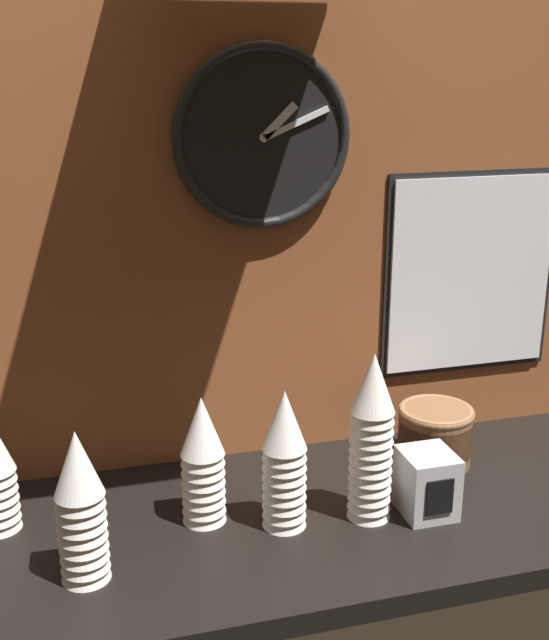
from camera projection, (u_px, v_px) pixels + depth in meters
The scene contains 10 objects.
ground_plane at pixel (330, 515), 1.50m from camera, with size 1.60×0.56×0.04m, color black.
wall_tiled_back at pixel (291, 202), 1.57m from camera, with size 1.60×0.03×1.05m.
cup_stack_left at pixel (81, 507), 1.25m from camera, with size 0.08×0.08×0.26m.
cup_stack_center at pixel (284, 459), 1.39m from camera, with size 0.08×0.08×0.26m.
cup_stack_center_right at pixel (371, 437), 1.41m from camera, with size 0.08×0.08×0.32m.
cup_stack_center_left at pixel (203, 460), 1.41m from camera, with size 0.08×0.08×0.24m.
bowl_stack_right at pixel (435, 433), 1.64m from camera, with size 0.15×0.15×0.12m.
wall_clock at pixel (263, 137), 1.49m from camera, with size 0.34×0.03×0.34m.
menu_board at pixel (471, 274), 1.71m from camera, with size 0.39×0.01×0.44m.
napkin_dispenser at pixel (427, 483), 1.45m from camera, with size 0.09×0.10×0.12m.
Camera 1 is at (-0.45, -1.24, 0.79)m, focal length 45.00 mm.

